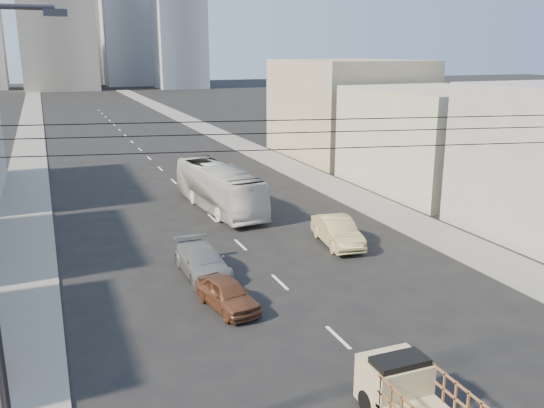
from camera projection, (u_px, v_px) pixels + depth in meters
sidewalk_left at (30, 138)px, 74.06m from camera, size 3.50×180.00×0.12m
sidewalk_right at (207, 129)px, 82.44m from camera, size 3.50×180.00×0.12m
lane_dashes at (144, 154)px, 62.99m from camera, size 0.15×104.00×0.01m
flatbed_pickup at (415, 397)px, 16.82m from camera, size 1.95×4.41×1.90m
city_bus at (219, 188)px, 40.51m from camera, size 3.59×11.46×3.14m
sedan_brown at (227, 294)px, 25.00m from camera, size 2.25×4.15×1.34m
sedan_tan at (337, 231)px, 33.18m from camera, size 2.31×5.05×1.61m
sedan_grey at (202, 261)px, 28.74m from camera, size 2.11×5.01×1.45m
overhead_wires at (471, 130)px, 14.43m from camera, size 23.01×5.02×0.72m
bldg_right_mid at (437, 139)px, 46.46m from camera, size 11.00×14.00×8.00m
bldg_right_far at (347, 108)px, 60.75m from camera, size 12.00×16.00×10.00m
midrise_ne at (128, 21)px, 182.80m from camera, size 16.00×16.00×40.00m
midrise_back at (84, 16)px, 191.48m from camera, size 18.00×18.00×44.00m
midrise_east at (180, 40)px, 170.67m from camera, size 14.00×14.00×28.00m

